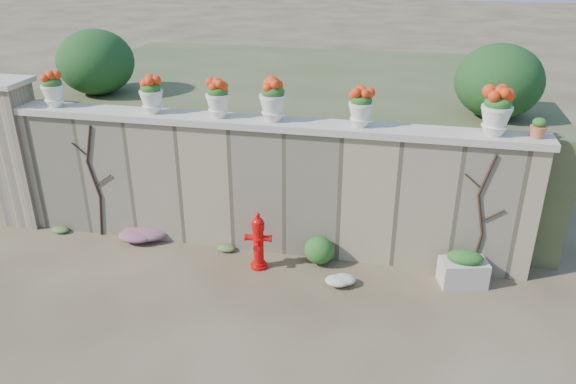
% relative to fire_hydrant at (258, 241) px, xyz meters
% --- Properties ---
extents(ground, '(80.00, 80.00, 0.00)m').
position_rel_fire_hydrant_xyz_m(ground, '(-0.12, -1.16, -0.45)').
color(ground, '#463A23').
rests_on(ground, ground).
extents(stone_wall, '(8.00, 0.40, 2.00)m').
position_rel_fire_hydrant_xyz_m(stone_wall, '(-0.12, 0.64, 0.55)').
color(stone_wall, '#978664').
rests_on(stone_wall, ground).
extents(wall_cap, '(8.10, 0.52, 0.10)m').
position_rel_fire_hydrant_xyz_m(wall_cap, '(-0.12, 0.64, 1.60)').
color(wall_cap, beige).
rests_on(wall_cap, stone_wall).
extents(gate_pillar, '(0.72, 0.72, 2.48)m').
position_rel_fire_hydrant_xyz_m(gate_pillar, '(-4.27, 0.64, 0.80)').
color(gate_pillar, '#978664').
rests_on(gate_pillar, ground).
extents(raised_fill, '(9.00, 6.00, 2.00)m').
position_rel_fire_hydrant_xyz_m(raised_fill, '(-0.12, 3.84, 0.55)').
color(raised_fill, '#384C23').
rests_on(raised_fill, ground).
extents(back_shrub_left, '(1.30, 1.30, 1.10)m').
position_rel_fire_hydrant_xyz_m(back_shrub_left, '(-3.32, 1.84, 2.10)').
color(back_shrub_left, '#143814').
rests_on(back_shrub_left, raised_fill).
extents(back_shrub_right, '(1.30, 1.30, 1.10)m').
position_rel_fire_hydrant_xyz_m(back_shrub_right, '(3.28, 1.84, 2.10)').
color(back_shrub_right, '#143814').
rests_on(back_shrub_right, raised_fill).
extents(vine_left, '(0.60, 0.04, 1.91)m').
position_rel_fire_hydrant_xyz_m(vine_left, '(-2.79, 0.42, 0.54)').
color(vine_left, black).
rests_on(vine_left, ground).
extents(vine_right, '(0.60, 0.04, 1.91)m').
position_rel_fire_hydrant_xyz_m(vine_right, '(3.11, 0.42, 0.54)').
color(vine_right, black).
rests_on(vine_right, ground).
extents(fire_hydrant, '(0.39, 0.28, 0.90)m').
position_rel_fire_hydrant_xyz_m(fire_hydrant, '(0.00, 0.00, 0.00)').
color(fire_hydrant, red).
rests_on(fire_hydrant, ground).
extents(planter_box, '(0.72, 0.53, 0.54)m').
position_rel_fire_hydrant_xyz_m(planter_box, '(2.95, 0.18, -0.20)').
color(planter_box, beige).
rests_on(planter_box, ground).
extents(green_shrub, '(0.57, 0.51, 0.54)m').
position_rel_fire_hydrant_xyz_m(green_shrub, '(0.78, 0.24, -0.18)').
color(green_shrub, '#1E5119').
rests_on(green_shrub, ground).
extents(magenta_clump, '(0.99, 0.66, 0.26)m').
position_rel_fire_hydrant_xyz_m(magenta_clump, '(-1.99, 0.39, -0.32)').
color(magenta_clump, '#B12388').
rests_on(magenta_clump, ground).
extents(white_flowers, '(0.55, 0.44, 0.20)m').
position_rel_fire_hydrant_xyz_m(white_flowers, '(1.24, -0.23, -0.35)').
color(white_flowers, white).
rests_on(white_flowers, ground).
extents(urn_pot_0, '(0.35, 0.35, 0.54)m').
position_rel_fire_hydrant_xyz_m(urn_pot_0, '(-3.40, 0.64, 1.92)').
color(urn_pot_0, silver).
rests_on(urn_pot_0, wall_cap).
extents(urn_pot_1, '(0.35, 0.35, 0.55)m').
position_rel_fire_hydrant_xyz_m(urn_pot_1, '(-1.77, 0.64, 1.92)').
color(urn_pot_1, silver).
rests_on(urn_pot_1, wall_cap).
extents(urn_pot_2, '(0.36, 0.36, 0.56)m').
position_rel_fire_hydrant_xyz_m(urn_pot_2, '(-0.73, 0.64, 1.92)').
color(urn_pot_2, silver).
rests_on(urn_pot_2, wall_cap).
extents(urn_pot_3, '(0.39, 0.39, 0.61)m').
position_rel_fire_hydrant_xyz_m(urn_pot_3, '(0.09, 0.64, 1.95)').
color(urn_pot_3, silver).
rests_on(urn_pot_3, wall_cap).
extents(urn_pot_4, '(0.35, 0.35, 0.55)m').
position_rel_fire_hydrant_xyz_m(urn_pot_4, '(1.34, 0.64, 1.92)').
color(urn_pot_4, silver).
rests_on(urn_pot_4, wall_cap).
extents(urn_pot_5, '(0.41, 0.41, 0.64)m').
position_rel_fire_hydrant_xyz_m(urn_pot_5, '(3.13, 0.64, 1.96)').
color(urn_pot_5, silver).
rests_on(urn_pot_5, wall_cap).
extents(terracotta_pot, '(0.22, 0.22, 0.26)m').
position_rel_fire_hydrant_xyz_m(terracotta_pot, '(3.68, 0.64, 1.77)').
color(terracotta_pot, '#C0623A').
rests_on(terracotta_pot, wall_cap).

